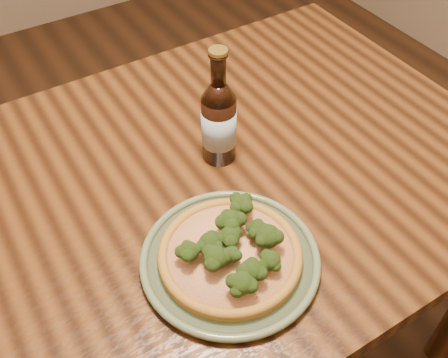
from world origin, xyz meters
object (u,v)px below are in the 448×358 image
table (140,235)px  plate (230,259)px  beer_bottle (219,121)px  pizza (232,252)px

table → plate: (0.09, -0.21, 0.10)m
beer_bottle → pizza: bearing=-110.1°
table → pizza: 0.26m
table → pizza: pizza is taller
plate → pizza: 0.02m
pizza → beer_bottle: size_ratio=0.97×
beer_bottle → table: bearing=-164.6°
table → beer_bottle: 0.29m
pizza → beer_bottle: beer_bottle is taller
pizza → plate: bearing=133.8°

